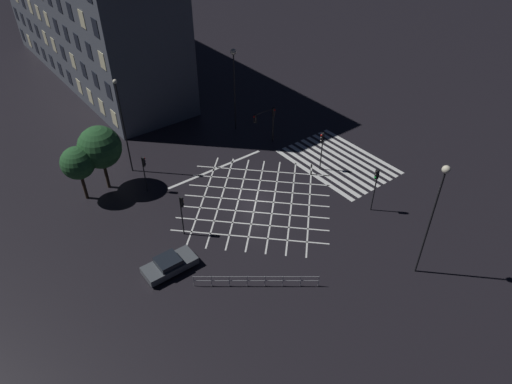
% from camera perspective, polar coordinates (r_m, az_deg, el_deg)
% --- Properties ---
extents(ground_plane, '(200.00, 200.00, 0.00)m').
position_cam_1_polar(ground_plane, '(42.22, -0.00, -1.11)').
color(ground_plane, black).
extents(road_markings, '(16.62, 22.93, 0.01)m').
position_cam_1_polar(road_markings, '(45.99, 6.45, 2.25)').
color(road_markings, silver).
rests_on(road_markings, ground_plane).
extents(traffic_light_se_cross, '(0.36, 2.79, 4.16)m').
position_cam_1_polar(traffic_light_se_cross, '(48.86, 0.92, 9.00)').
color(traffic_light_se_cross, black).
rests_on(traffic_light_se_cross, ground_plane).
extents(traffic_light_ne_cross, '(0.36, 0.39, 3.80)m').
position_cam_1_polar(traffic_light_ne_cross, '(43.11, -13.81, 3.04)').
color(traffic_light_ne_cross, black).
rests_on(traffic_light_ne_cross, ground_plane).
extents(traffic_light_median_south, '(0.36, 0.39, 4.26)m').
position_cam_1_polar(traffic_light_median_south, '(45.16, 8.22, 5.98)').
color(traffic_light_median_south, black).
rests_on(traffic_light_median_south, ground_plane).
extents(traffic_light_se_main, '(0.39, 0.36, 4.13)m').
position_cam_1_polar(traffic_light_se_main, '(49.59, 2.20, 9.27)').
color(traffic_light_se_main, black).
rests_on(traffic_light_se_main, ground_plane).
extents(traffic_light_sw_cross, '(0.36, 0.39, 4.47)m').
position_cam_1_polar(traffic_light_sw_cross, '(40.55, 14.72, 1.27)').
color(traffic_light_sw_cross, black).
rests_on(traffic_light_sw_cross, ground_plane).
extents(traffic_light_median_north, '(0.36, 0.39, 3.92)m').
position_cam_1_polar(traffic_light_median_north, '(37.48, -9.26, -1.97)').
color(traffic_light_median_north, black).
rests_on(traffic_light_median_north, ground_plane).
extents(street_lamp_east, '(0.63, 0.63, 9.43)m').
position_cam_1_polar(street_lamp_east, '(50.41, -2.78, 15.05)').
color(street_lamp_east, black).
rests_on(street_lamp_east, ground_plane).
extents(street_lamp_west, '(0.41, 0.41, 9.79)m').
position_cam_1_polar(street_lamp_west, '(44.84, -16.40, 8.93)').
color(street_lamp_west, black).
rests_on(street_lamp_west, ground_plane).
extents(street_lamp_far, '(0.56, 0.56, 9.80)m').
position_cam_1_polar(street_lamp_far, '(33.35, 21.68, -0.86)').
color(street_lamp_far, black).
rests_on(street_lamp_far, ground_plane).
extents(street_tree_near, '(3.93, 3.93, 6.45)m').
position_cam_1_polar(street_tree_near, '(43.77, -18.95, 5.30)').
color(street_tree_near, '#38281C').
rests_on(street_tree_near, ground_plane).
extents(street_tree_far, '(2.99, 2.99, 5.42)m').
position_cam_1_polar(street_tree_far, '(43.26, -21.40, 3.38)').
color(street_tree_far, '#38281C').
rests_on(street_tree_far, ground_plane).
extents(waiting_car, '(1.89, 4.15, 1.24)m').
position_cam_1_polar(waiting_car, '(36.06, -10.77, -8.90)').
color(waiting_car, '#474C51').
rests_on(waiting_car, ground_plane).
extents(pedestrian_railing, '(5.71, 7.39, 1.05)m').
position_cam_1_polar(pedestrian_railing, '(34.28, -0.00, -10.92)').
color(pedestrian_railing, '#9EA0A5').
rests_on(pedestrian_railing, ground_plane).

